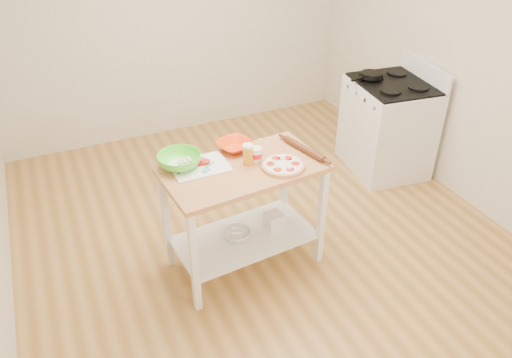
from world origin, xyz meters
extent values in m
cube|color=#B18041|center=(0.00, 0.00, -0.01)|extent=(4.00, 4.50, 0.02)
cube|color=beige|center=(0.00, 2.26, 1.35)|extent=(4.00, 0.02, 2.70)
cube|color=beige|center=(2.01, 0.00, 1.35)|extent=(0.02, 4.50, 2.70)
cube|color=tan|center=(-0.26, -0.25, 0.88)|extent=(1.20, 0.72, 0.04)
cube|color=white|center=(-0.26, -0.25, 0.25)|extent=(1.12, 0.66, 0.02)
cube|color=white|center=(-0.77, -0.56, 0.43)|extent=(0.05, 0.05, 0.86)
cube|color=white|center=(-0.82, -0.02, 0.43)|extent=(0.05, 0.05, 0.86)
cube|color=white|center=(0.29, -0.47, 0.43)|extent=(0.05, 0.05, 0.86)
cube|color=white|center=(0.24, 0.07, 0.43)|extent=(0.05, 0.05, 0.86)
cube|color=silver|center=(1.64, 0.51, 0.46)|extent=(0.78, 0.89, 0.92)
cube|color=black|center=(1.64, 0.51, 0.93)|extent=(0.74, 0.84, 0.02)
cube|color=silver|center=(1.97, 0.48, 1.02)|extent=(0.13, 0.81, 0.18)
cylinder|color=black|center=(1.50, 0.70, 0.98)|extent=(0.24, 0.24, 0.03)
cube|color=black|center=(1.32, 0.67, 0.98)|extent=(0.15, 0.05, 0.02)
cylinder|color=#E5A362|center=(-0.01, -0.37, 0.91)|extent=(0.31, 0.31, 0.02)
cylinder|color=#E5A362|center=(-0.01, -0.37, 0.92)|extent=(0.31, 0.31, 0.01)
cylinder|color=white|center=(-0.01, -0.37, 0.92)|extent=(0.28, 0.28, 0.01)
cylinder|color=red|center=(0.06, -0.31, 0.93)|extent=(0.06, 0.06, 0.01)
cylinder|color=red|center=(-0.02, -0.28, 0.93)|extent=(0.06, 0.06, 0.01)
cylinder|color=red|center=(-0.09, -0.33, 0.93)|extent=(0.06, 0.06, 0.01)
cylinder|color=red|center=(-0.08, -0.42, 0.93)|extent=(0.06, 0.06, 0.01)
cylinder|color=red|center=(0.00, -0.46, 0.93)|extent=(0.06, 0.06, 0.01)
cylinder|color=red|center=(0.08, -0.40, 0.93)|extent=(0.06, 0.06, 0.01)
sphere|color=white|center=(0.02, -0.31, 0.93)|extent=(0.04, 0.04, 0.04)
sphere|color=white|center=(-0.05, -0.32, 0.93)|extent=(0.04, 0.04, 0.04)
sphere|color=white|center=(-0.06, -0.39, 0.93)|extent=(0.04, 0.04, 0.04)
sphere|color=white|center=(0.00, -0.44, 0.93)|extent=(0.04, 0.04, 0.04)
sphere|color=white|center=(0.04, -0.37, 0.93)|extent=(0.04, 0.04, 0.04)
plane|color=#24631B|center=(0.07, -0.34, 0.93)|extent=(0.03, 0.03, 0.00)
plane|color=#24631B|center=(0.00, -0.29, 0.93)|extent=(0.03, 0.03, 0.00)
plane|color=#24631B|center=(-0.07, -0.32, 0.93)|extent=(0.04, 0.04, 0.00)
plane|color=#24631B|center=(-0.06, -0.39, 0.93)|extent=(0.03, 0.03, 0.00)
cube|color=white|center=(-0.55, -0.12, 0.91)|extent=(0.40, 0.30, 0.01)
cube|color=#F4EACC|center=(-0.67, -0.05, 0.92)|extent=(0.02, 0.02, 0.02)
cube|color=#F4EACC|center=(-0.63, -0.05, 0.92)|extent=(0.02, 0.02, 0.02)
cube|color=#F4EACC|center=(-0.60, -0.05, 0.92)|extent=(0.02, 0.02, 0.02)
cube|color=#F4EACC|center=(-0.67, -0.01, 0.92)|extent=(0.02, 0.02, 0.02)
cube|color=#F4EACC|center=(-0.63, -0.01, 0.92)|extent=(0.02, 0.02, 0.02)
cube|color=#F4EACC|center=(-0.60, -0.01, 0.92)|extent=(0.02, 0.02, 0.02)
cylinder|color=red|center=(-0.53, -0.10, 0.92)|extent=(0.07, 0.07, 0.01)
cylinder|color=red|center=(-0.51, -0.10, 0.92)|extent=(0.07, 0.07, 0.01)
cylinder|color=red|center=(-0.50, -0.10, 0.93)|extent=(0.07, 0.07, 0.01)
cube|color=#40AEA5|center=(-0.53, -0.20, 0.92)|extent=(0.07, 0.06, 0.01)
cylinder|color=#40AEA5|center=(-0.49, -0.14, 0.92)|extent=(0.09, 0.06, 0.01)
cube|color=silver|center=(-0.57, -0.06, 0.91)|extent=(0.17, 0.10, 0.00)
cube|color=black|center=(-0.68, -0.13, 0.92)|extent=(0.10, 0.06, 0.01)
imported|color=#F7440F|center=(-0.22, 0.02, 0.93)|extent=(0.31, 0.31, 0.06)
imported|color=#5BEA35|center=(-0.68, -0.05, 0.95)|extent=(0.37, 0.37, 0.10)
cylinder|color=orange|center=(-0.22, -0.22, 0.97)|extent=(0.07, 0.07, 0.14)
cylinder|color=white|center=(-0.22, -0.22, 1.05)|extent=(0.08, 0.08, 0.02)
cylinder|color=white|center=(-0.15, -0.21, 0.95)|extent=(0.09, 0.09, 0.11)
cylinder|color=red|center=(-0.15, -0.21, 0.95)|extent=(0.09, 0.09, 0.04)
cylinder|color=silver|center=(-0.13, -0.21, 1.04)|extent=(0.01, 0.06, 0.11)
cylinder|color=#5B2B14|center=(0.24, -0.23, 0.92)|extent=(0.15, 0.42, 0.05)
imported|color=silver|center=(-0.32, -0.24, 0.29)|extent=(0.23, 0.23, 0.07)
cube|color=white|center=(0.00, -0.24, 0.33)|extent=(0.14, 0.14, 0.13)
camera|label=1|loc=(-1.45, -3.05, 2.77)|focal=35.00mm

